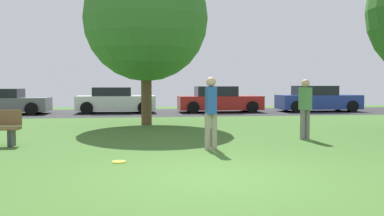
{
  "coord_description": "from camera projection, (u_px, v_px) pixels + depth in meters",
  "views": [
    {
      "loc": [
        -1.27,
        -6.75,
        1.55
      ],
      "look_at": [
        0.0,
        2.59,
        1.01
      ],
      "focal_mm": 39.08,
      "sensor_mm": 36.0,
      "label": 1
    }
  ],
  "objects": [
    {
      "name": "person_bystander",
      "position": [
        305.0,
        106.0,
        11.67
      ],
      "size": [
        0.3,
        0.37,
        1.68
      ],
      "rotation": [
        0.0,
        0.0,
        1.86
      ],
      "color": "slate",
      "rests_on": "ground_plane"
    },
    {
      "name": "parked_car_blue",
      "position": [
        317.0,
        100.0,
        23.61
      ],
      "size": [
        4.59,
        1.92,
        1.45
      ],
      "color": "#233893",
      "rests_on": "ground_plane"
    },
    {
      "name": "maple_tree_far",
      "position": [
        146.0,
        19.0,
        15.79
      ],
      "size": [
        4.7,
        4.7,
        6.36
      ],
      "color": "brown",
      "rests_on": "ground_plane"
    },
    {
      "name": "parked_car_white",
      "position": [
        115.0,
        101.0,
        22.49
      ],
      "size": [
        4.15,
        2.09,
        1.37
      ],
      "color": "white",
      "rests_on": "ground_plane"
    },
    {
      "name": "frisbee_disc",
      "position": [
        119.0,
        162.0,
        8.26
      ],
      "size": [
        0.27,
        0.27,
        0.03
      ],
      "primitive_type": "cylinder",
      "color": "yellow",
      "rests_on": "ground_plane"
    },
    {
      "name": "parked_car_red",
      "position": [
        219.0,
        100.0,
        23.02
      ],
      "size": [
        4.57,
        1.97,
        1.43
      ],
      "color": "#B21E1E",
      "rests_on": "ground_plane"
    },
    {
      "name": "person_walking",
      "position": [
        211.0,
        109.0,
        9.88
      ],
      "size": [
        0.3,
        0.33,
        1.72
      ],
      "rotation": [
        0.0,
        0.0,
        1.61
      ],
      "color": "gray",
      "rests_on": "ground_plane"
    },
    {
      "name": "ground_plane",
      "position": [
        213.0,
        177.0,
        6.94
      ],
      "size": [
        44.0,
        44.0,
        0.0
      ],
      "primitive_type": "plane",
      "color": "#3D6628"
    },
    {
      "name": "parked_car_grey",
      "position": [
        3.0,
        102.0,
        21.4
      ],
      "size": [
        4.43,
        2.07,
        1.31
      ],
      "color": "slate",
      "rests_on": "ground_plane"
    },
    {
      "name": "road_strip",
      "position": [
        159.0,
        112.0,
        22.77
      ],
      "size": [
        44.0,
        6.4,
        0.01
      ],
      "primitive_type": "cube",
      "color": "#28282B",
      "rests_on": "ground_plane"
    }
  ]
}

